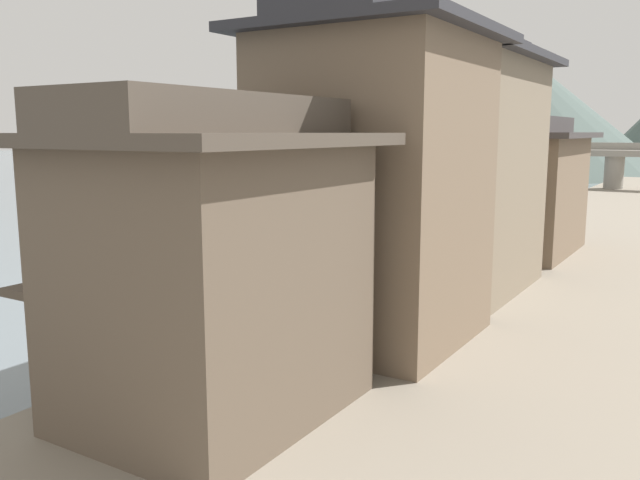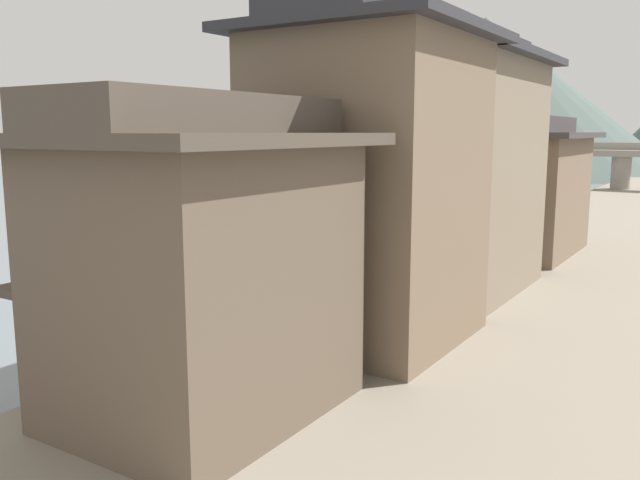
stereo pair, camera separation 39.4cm
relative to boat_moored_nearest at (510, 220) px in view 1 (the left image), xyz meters
The scene contains 14 objects.
boat_moored_nearest is the anchor object (origin of this frame).
boat_moored_second 32.12m from the boat_moored_nearest, 91.15° to the right, with size 1.37×5.17×0.81m.
boat_moored_third 10.22m from the boat_moored_nearest, 95.44° to the left, with size 1.68×4.17×0.71m.
boat_moored_far 14.31m from the boat_moored_nearest, 90.13° to the right, with size 1.17×5.80×0.53m.
boat_midriver_drifting 5.29m from the boat_moored_nearest, 140.22° to the right, with size 1.37×3.59×0.79m.
house_waterfront_nearest 37.20m from the boat_moored_nearest, 82.93° to the right, with size 5.33×6.15×6.14m.
house_waterfront_second 31.49m from the boat_moored_nearest, 80.94° to the right, with size 6.03×6.11×8.74m.
house_waterfront_tall 25.16m from the boat_moored_nearest, 78.87° to the right, with size 5.75×7.51×8.74m.
house_waterfront_narrow 16.90m from the boat_moored_nearest, 73.18° to the right, with size 5.78×7.91×6.14m.
mooring_post_dock_near 35.27m from the boat_moored_nearest, 87.36° to the right, with size 0.20×0.20×0.88m, color #473828.
mooring_post_dock_mid 28.49m from the boat_moored_nearest, 86.74° to the right, with size 0.20×0.20×0.83m, color #473828.
mooring_post_dock_far 21.26m from the boat_moored_nearest, 85.62° to the right, with size 0.20×0.20×0.98m, color #473828.
stone_bridge 24.26m from the boat_moored_nearest, 102.12° to the left, with size 28.04×2.40×5.34m.
hill_far_centre 66.93m from the boat_moored_nearest, 111.06° to the left, with size 59.94×59.94×24.62m, color #4C5B56.
Camera 1 is at (17.82, -3.91, 6.37)m, focal length 36.95 mm.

